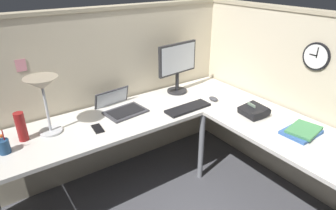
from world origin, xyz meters
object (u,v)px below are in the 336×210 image
at_px(computer_mouse, 213,99).
at_px(wall_clock, 317,56).
at_px(pen_cup, 4,146).
at_px(office_phone, 254,111).
at_px(keyboard, 188,108).
at_px(thermos_flask, 21,127).
at_px(desk_lamp_dome, 42,88).
at_px(cell_phone, 98,129).
at_px(monitor, 178,64).
at_px(book_stack, 302,131).
at_px(laptop, 120,107).

bearing_deg(computer_mouse, wall_clock, -56.80).
height_order(pen_cup, office_phone, pen_cup).
bearing_deg(office_phone, keyboard, 132.82).
bearing_deg(office_phone, thermos_flask, 157.42).
relative_size(computer_mouse, desk_lamp_dome, 0.23).
xyz_separation_m(thermos_flask, wall_clock, (2.05, -0.94, 0.40)).
xyz_separation_m(computer_mouse, thermos_flask, (-1.62, 0.27, 0.09)).
bearing_deg(cell_phone, wall_clock, -21.28).
xyz_separation_m(monitor, keyboard, (-0.16, -0.38, -0.28)).
bearing_deg(office_phone, computer_mouse, 98.95).
height_order(pen_cup, cell_phone, pen_cup).
relative_size(cell_phone, wall_clock, 0.65).
relative_size(monitor, book_stack, 1.65).
bearing_deg(thermos_flask, office_phone, -22.58).
bearing_deg(book_stack, thermos_flask, 147.54).
height_order(monitor, cell_phone, monitor).
xyz_separation_m(cell_phone, book_stack, (1.25, -0.95, 0.02)).
bearing_deg(book_stack, computer_mouse, 98.79).
relative_size(monitor, office_phone, 2.22).
relative_size(monitor, pen_cup, 2.78).
bearing_deg(monitor, office_phone, -74.17).
relative_size(keyboard, thermos_flask, 1.95).
distance_m(keyboard, desk_lamp_dome, 1.20).
height_order(monitor, keyboard, monitor).
distance_m(monitor, thermos_flask, 1.48).
height_order(computer_mouse, thermos_flask, thermos_flask).
bearing_deg(wall_clock, desk_lamp_dome, 153.27).
height_order(computer_mouse, book_stack, book_stack).
relative_size(pen_cup, book_stack, 0.59).
height_order(thermos_flask, wall_clock, wall_clock).
bearing_deg(pen_cup, laptop, 10.15).
height_order(monitor, thermos_flask, monitor).
bearing_deg(thermos_flask, cell_phone, -17.73).
bearing_deg(monitor, laptop, -177.60).
height_order(keyboard, pen_cup, pen_cup).
height_order(computer_mouse, wall_clock, wall_clock).
distance_m(pen_cup, book_stack, 2.14).
distance_m(thermos_flask, wall_clock, 2.29).
xyz_separation_m(pen_cup, office_phone, (1.83, -0.60, -0.02)).
bearing_deg(book_stack, keyboard, 118.41).
bearing_deg(cell_phone, book_stack, -32.05).
xyz_separation_m(keyboard, pen_cup, (-1.44, 0.18, 0.04)).
xyz_separation_m(laptop, office_phone, (0.89, -0.77, 0.01)).
distance_m(desk_lamp_dome, thermos_flask, 0.32).
xyz_separation_m(desk_lamp_dome, book_stack, (1.56, -1.11, -0.34)).
bearing_deg(book_stack, wall_clock, 30.10).
bearing_deg(monitor, thermos_flask, -176.42).
distance_m(office_phone, wall_clock, 0.64).
height_order(monitor, desk_lamp_dome, monitor).
xyz_separation_m(monitor, pen_cup, (-1.60, -0.20, -0.24)).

